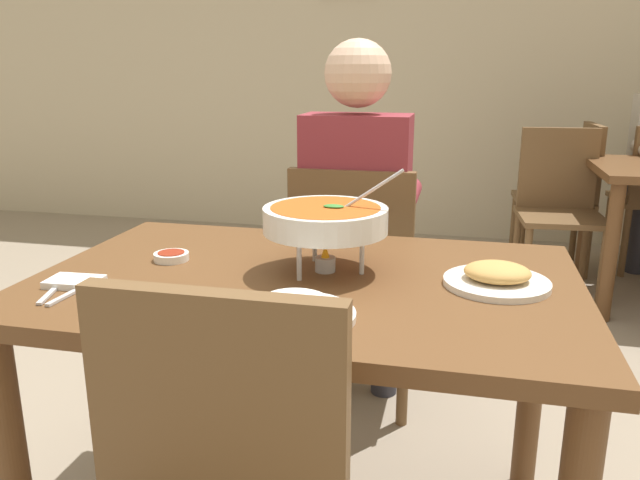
# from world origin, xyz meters

# --- Properties ---
(cafe_rear_partition) EXTENTS (10.00, 0.10, 3.00)m
(cafe_rear_partition) POSITION_xyz_m (0.00, 3.32, 1.50)
(cafe_rear_partition) COLOR beige
(cafe_rear_partition) RESTS_ON ground_plane
(dining_table_main) EXTENTS (1.28, 0.83, 0.74)m
(dining_table_main) POSITION_xyz_m (0.00, 0.00, 0.63)
(dining_table_main) COLOR brown
(dining_table_main) RESTS_ON ground_plane
(chair_diner_main) EXTENTS (0.44, 0.44, 0.90)m
(chair_diner_main) POSITION_xyz_m (-0.00, 0.70, 0.51)
(chair_diner_main) COLOR brown
(chair_diner_main) RESTS_ON ground_plane
(diner_main) EXTENTS (0.40, 0.45, 1.31)m
(diner_main) POSITION_xyz_m (0.00, 0.74, 0.75)
(diner_main) COLOR #2D2D38
(diner_main) RESTS_ON ground_plane
(curry_bowl) EXTENTS (0.33, 0.30, 0.26)m
(curry_bowl) POSITION_xyz_m (0.04, 0.05, 0.87)
(curry_bowl) COLOR silver
(curry_bowl) RESTS_ON dining_table_main
(rice_plate) EXTENTS (0.24, 0.24, 0.06)m
(rice_plate) POSITION_xyz_m (0.04, -0.26, 0.76)
(rice_plate) COLOR white
(rice_plate) RESTS_ON dining_table_main
(appetizer_plate) EXTENTS (0.24, 0.24, 0.06)m
(appetizer_plate) POSITION_xyz_m (0.44, 0.03, 0.76)
(appetizer_plate) COLOR white
(appetizer_plate) RESTS_ON dining_table_main
(sauce_dish) EXTENTS (0.09, 0.09, 0.02)m
(sauce_dish) POSITION_xyz_m (-0.37, 0.05, 0.75)
(sauce_dish) COLOR white
(sauce_dish) RESTS_ON dining_table_main
(napkin_folded) EXTENTS (0.12, 0.09, 0.02)m
(napkin_folded) POSITION_xyz_m (-0.50, -0.18, 0.74)
(napkin_folded) COLOR white
(napkin_folded) RESTS_ON dining_table_main
(fork_utensil) EXTENTS (0.06, 0.17, 0.01)m
(fork_utensil) POSITION_xyz_m (-0.52, -0.23, 0.74)
(fork_utensil) COLOR silver
(fork_utensil) RESTS_ON dining_table_main
(spoon_utensil) EXTENTS (0.02, 0.17, 0.01)m
(spoon_utensil) POSITION_xyz_m (-0.47, -0.23, 0.74)
(spoon_utensil) COLOR silver
(spoon_utensil) RESTS_ON dining_table_main
(chair_bg_right) EXTENTS (0.47, 0.47, 0.90)m
(chair_bg_right) POSITION_xyz_m (0.88, 2.22, 0.51)
(chair_bg_right) COLOR brown
(chair_bg_right) RESTS_ON ground_plane
(chair_bg_corner) EXTENTS (0.46, 0.46, 0.90)m
(chair_bg_corner) POSITION_xyz_m (0.99, 2.63, 0.51)
(chair_bg_corner) COLOR brown
(chair_bg_corner) RESTS_ON ground_plane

